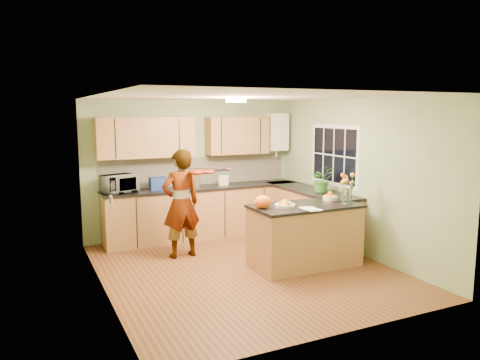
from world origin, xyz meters
name	(u,v)px	position (x,y,z in m)	size (l,w,h in m)	color
floor	(245,269)	(0.00, 0.00, 0.00)	(4.50, 4.50, 0.00)	#593119
ceiling	(245,97)	(0.00, 0.00, 2.50)	(4.00, 4.50, 0.02)	silver
wall_back	(192,168)	(0.00, 2.25, 1.25)	(4.00, 0.02, 2.50)	gray
wall_front	(343,217)	(0.00, -2.25, 1.25)	(4.00, 0.02, 2.50)	gray
wall_left	(101,196)	(-2.00, 0.00, 1.25)	(0.02, 4.50, 2.50)	gray
wall_right	(356,177)	(2.00, 0.00, 1.25)	(0.02, 4.50, 2.50)	gray
back_counter	(203,212)	(0.10, 1.95, 0.47)	(3.64, 0.62, 0.94)	#A06740
right_counter	(310,215)	(1.70, 0.85, 0.47)	(0.62, 2.24, 0.94)	#A06740
splashback	(198,171)	(0.10, 2.23, 1.20)	(3.60, 0.02, 0.52)	beige
upper_cabinets	(186,137)	(-0.18, 2.08, 1.85)	(3.20, 0.34, 0.70)	#A06740
boiler	(276,132)	(1.70, 2.09, 1.90)	(0.40, 0.30, 0.86)	white
window_right	(334,155)	(1.99, 0.60, 1.55)	(0.01, 1.30, 1.05)	white
light_switch	(111,200)	(-1.99, -0.60, 1.30)	(0.02, 0.09, 0.09)	white
ceiling_lamp	(236,100)	(0.00, 0.30, 2.46)	(0.30, 0.30, 0.07)	#FFEABF
peninsula_island	(305,235)	(0.89, -0.22, 0.46)	(1.62, 0.83, 0.93)	#A06740
fruit_dish	(285,204)	(0.54, -0.22, 0.97)	(0.29, 0.29, 0.10)	beige
orange_bowl	(330,197)	(1.44, -0.07, 0.98)	(0.22, 0.22, 0.13)	beige
flower_vase	(347,182)	(1.49, -0.40, 1.25)	(0.27, 0.27, 0.49)	silver
orange_bag	(263,202)	(0.20, -0.17, 1.02)	(0.25, 0.21, 0.19)	orange
papers	(311,209)	(0.79, -0.52, 0.93)	(0.21, 0.29, 0.01)	white
violinist	(181,204)	(-0.64, 0.98, 0.86)	(0.63, 0.41, 1.72)	#DAAE85
violin	(197,172)	(-0.44, 0.76, 1.38)	(0.66, 0.27, 0.13)	#4E0E04
microwave	(119,184)	(-1.41, 1.95, 1.09)	(0.55, 0.37, 0.30)	white
blue_box	(158,184)	(-0.75, 1.94, 1.05)	(0.28, 0.20, 0.22)	navy
kettle	(196,180)	(-0.03, 1.96, 1.06)	(0.16, 0.16, 0.30)	silver
jar_cream	(221,180)	(0.46, 1.96, 1.03)	(0.12, 0.12, 0.19)	beige
jar_white	(226,180)	(0.53, 1.93, 1.03)	(0.12, 0.12, 0.19)	white
potted_plant	(322,179)	(1.70, 0.52, 1.16)	(0.40, 0.35, 0.44)	#397D29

